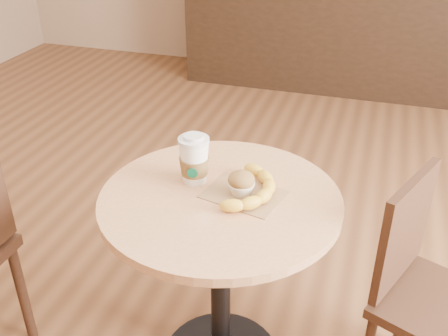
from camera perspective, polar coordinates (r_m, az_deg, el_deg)
name	(u,v)px	position (r m, az deg, el deg)	size (l,w,h in m)	color
cafe_table	(220,245)	(1.76, -0.39, -8.36)	(0.77, 0.77, 0.75)	black
chair_right	(427,289)	(1.86, 21.18, -12.22)	(0.48, 0.48, 0.84)	#351E12
service_counter	(321,23)	(4.61, 10.54, 15.25)	(2.30, 0.65, 1.04)	black
kraft_bag	(244,194)	(1.66, 2.18, -2.87)	(0.24, 0.18, 0.00)	olive
coffee_cup	(194,161)	(1.69, -3.26, 0.76)	(0.10, 0.10, 0.17)	white
muffin	(241,183)	(1.64, 1.89, -1.65)	(0.09, 0.09, 0.08)	white
banana	(255,189)	(1.65, 3.35, -2.26)	(0.16, 0.30, 0.04)	gold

